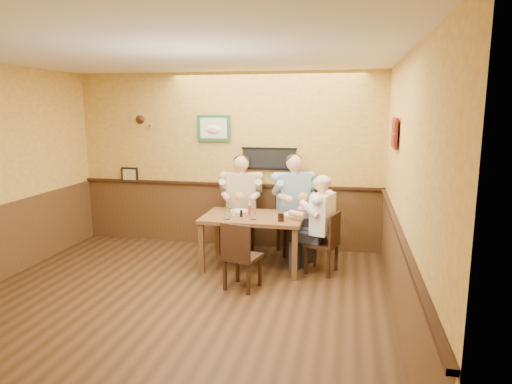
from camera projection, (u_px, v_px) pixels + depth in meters
room at (183, 159)px, 5.06m from camera, size 5.02×5.03×2.81m
dining_table at (253, 222)px, 6.42m from camera, size 1.40×0.90×0.75m
chair_back_left at (242, 221)px, 7.24m from camera, size 0.51×0.51×0.96m
chair_back_right at (293, 223)px, 7.06m from camera, size 0.60×0.60×0.98m
chair_right_end at (322, 243)px, 6.24m from camera, size 0.49×0.49×0.85m
chair_near_side at (242, 255)px, 5.69m from camera, size 0.49×0.49×0.87m
diner_tan_shirt at (242, 208)px, 7.20m from camera, size 0.73×0.73×1.37m
diner_blue_polo at (293, 210)px, 7.02m from camera, size 0.85×0.85×1.39m
diner_white_elder at (322, 230)px, 6.21m from camera, size 0.70×0.70×1.22m
water_glass_left at (227, 215)px, 6.18m from camera, size 0.10×0.10×0.11m
water_glass_mid at (253, 216)px, 6.18m from camera, size 0.09×0.09×0.11m
cola_tumbler at (281, 217)px, 6.08m from camera, size 0.11×0.11×0.11m
hot_sauce_bottle at (250, 210)px, 6.41m from camera, size 0.05×0.05×0.16m
salt_shaker at (233, 212)px, 6.39m from camera, size 0.05×0.05×0.09m
pepper_shaker at (241, 214)px, 6.33m from camera, size 0.04×0.04×0.09m
plate_far_left at (239, 211)px, 6.68m from camera, size 0.26×0.26×0.02m
plate_far_right at (291, 214)px, 6.48m from camera, size 0.30×0.30×0.02m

